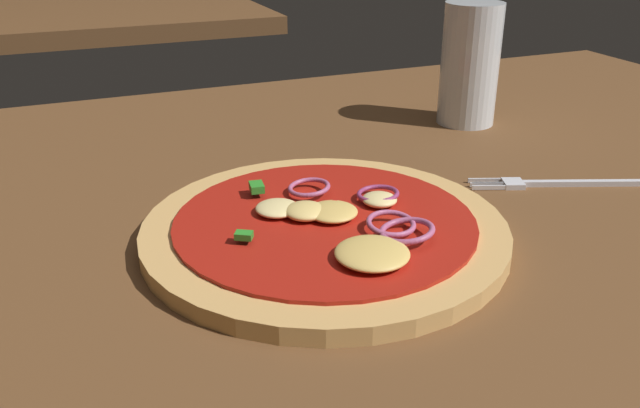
{
  "coord_description": "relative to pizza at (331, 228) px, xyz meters",
  "views": [
    {
      "loc": [
        -0.18,
        -0.46,
        0.28
      ],
      "look_at": [
        0.0,
        -0.02,
        0.06
      ],
      "focal_mm": 37.62,
      "sensor_mm": 36.0,
      "label": 1
    }
  ],
  "objects": [
    {
      "name": "pizza",
      "position": [
        0.0,
        0.0,
        0.0
      ],
      "size": [
        0.28,
        0.28,
        0.03
      ],
      "color": "tan",
      "rests_on": "dining_table"
    },
    {
      "name": "fork",
      "position": [
        0.23,
        0.02,
        -0.01
      ],
      "size": [
        0.16,
        0.07,
        0.01
      ],
      "color": "silver",
      "rests_on": "dining_table"
    },
    {
      "name": "background_table",
      "position": [
        -0.03,
        1.3,
        -0.03
      ],
      "size": [
        0.74,
        0.54,
        0.04
      ],
      "color": "brown",
      "rests_on": "ground"
    },
    {
      "name": "beer_glass",
      "position": [
        0.26,
        0.21,
        0.05
      ],
      "size": [
        0.07,
        0.07,
        0.14
      ],
      "color": "silver",
      "rests_on": "dining_table"
    },
    {
      "name": "dining_table",
      "position": [
        -0.0,
        0.04,
        -0.03
      ],
      "size": [
        1.39,
        0.88,
        0.04
      ],
      "color": "brown",
      "rests_on": "ground"
    }
  ]
}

